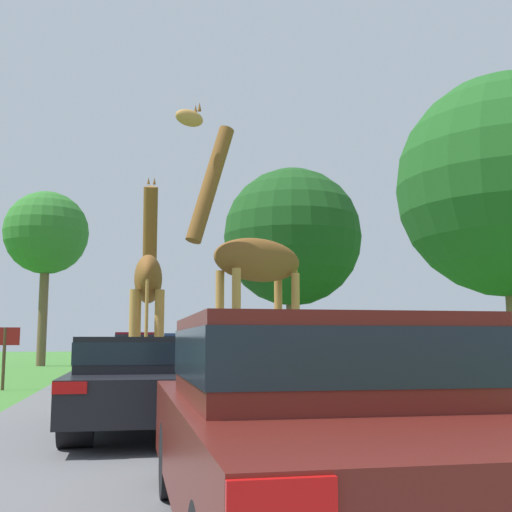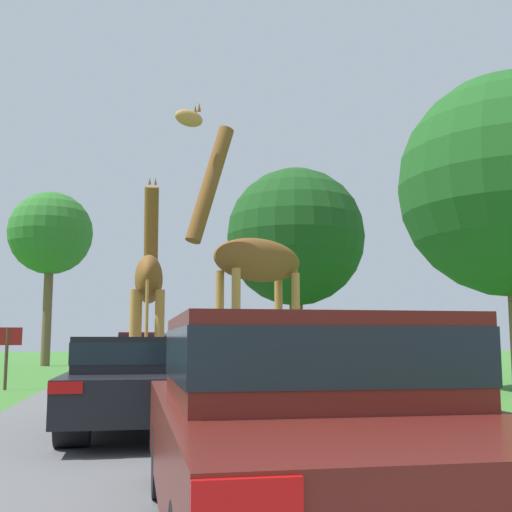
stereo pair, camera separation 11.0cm
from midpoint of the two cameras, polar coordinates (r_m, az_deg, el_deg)
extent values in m
cube|color=#5B5B5E|center=(29.29, -8.60, -9.84)|extent=(6.51, 120.00, 0.00)
cylinder|color=#B77F3D|center=(11.34, -1.52, -7.33)|extent=(0.16, 0.16, 2.48)
cylinder|color=#2D2319|center=(11.40, -1.54, -13.34)|extent=(0.21, 0.21, 0.10)
cylinder|color=#B77F3D|center=(11.77, -3.00, -7.33)|extent=(0.16, 0.16, 2.48)
cylinder|color=#2D2319|center=(11.82, -3.04, -13.12)|extent=(0.21, 0.21, 0.10)
cylinder|color=#B77F3D|center=(12.21, 3.83, -7.34)|extent=(0.16, 0.16, 2.48)
cylinder|color=#2D2319|center=(12.26, 3.88, -12.92)|extent=(0.21, 0.21, 0.10)
cylinder|color=#B77F3D|center=(12.60, 2.28, -7.35)|extent=(0.16, 0.16, 2.48)
cylinder|color=#2D2319|center=(12.65, 2.31, -12.77)|extent=(0.21, 0.21, 0.10)
ellipsoid|color=brown|center=(12.06, 0.47, -0.36)|extent=(2.05, 1.43, 0.82)
cylinder|color=brown|center=(11.68, -3.83, 6.44)|extent=(1.00, 0.69, 2.26)
ellipsoid|color=#B77F3D|center=(11.77, -5.71, 12.09)|extent=(0.61, 0.46, 0.30)
cylinder|color=#B77F3D|center=(12.59, 3.88, -3.77)|extent=(0.06, 0.06, 1.36)
cone|color=brown|center=(11.88, -4.81, 13.07)|extent=(0.07, 0.07, 0.16)
cone|color=brown|center=(11.98, -5.16, 12.89)|extent=(0.07, 0.07, 0.16)
cylinder|color=#B77F3D|center=(13.92, -10.32, -7.90)|extent=(0.18, 0.18, 2.17)
cylinder|color=#2D2319|center=(13.97, -10.42, -12.13)|extent=(0.24, 0.24, 0.11)
cylinder|color=#B77F3D|center=(13.91, -8.34, -7.94)|extent=(0.18, 0.18, 2.17)
cylinder|color=#2D2319|center=(13.96, -8.42, -12.18)|extent=(0.24, 0.24, 0.11)
cylinder|color=#B77F3D|center=(12.44, -10.58, -7.94)|extent=(0.18, 0.18, 2.17)
cylinder|color=#2D2319|center=(12.49, -10.69, -12.68)|extent=(0.24, 0.24, 0.11)
cylinder|color=#B77F3D|center=(12.43, -8.36, -7.99)|extent=(0.18, 0.18, 2.17)
cylinder|color=#2D2319|center=(12.48, -8.45, -12.73)|extent=(0.24, 0.24, 0.11)
ellipsoid|color=brown|center=(13.23, -9.27, -2.07)|extent=(0.65, 2.14, 0.97)
cylinder|color=brown|center=(14.48, -9.09, 2.23)|extent=(0.35, 0.91, 1.95)
ellipsoid|color=#B77F3D|center=(15.07, -8.98, 5.60)|extent=(0.26, 0.57, 0.30)
cylinder|color=#B77F3D|center=(12.18, -9.42, -4.41)|extent=(0.06, 0.06, 1.20)
cone|color=brown|center=(14.96, -9.23, 6.61)|extent=(0.07, 0.07, 0.16)
cone|color=brown|center=(14.96, -8.72, 6.60)|extent=(0.07, 0.07, 0.16)
cube|color=#561914|center=(4.07, 4.86, -16.76)|extent=(1.71, 4.20, 0.59)
cube|color=#561914|center=(4.02, 4.77, -9.02)|extent=(1.54, 1.89, 0.50)
cube|color=#19232D|center=(4.02, 4.77, -8.67)|extent=(1.55, 1.91, 0.30)
cube|color=red|center=(1.85, 1.04, -21.27)|extent=(0.31, 0.03, 0.14)
cylinder|color=black|center=(5.22, -6.61, -17.51)|extent=(0.34, 0.57, 0.57)
cylinder|color=black|center=(5.50, 8.41, -16.98)|extent=(0.34, 0.57, 0.57)
cube|color=maroon|center=(25.73, -10.08, -8.71)|extent=(1.91, 4.43, 0.67)
cube|color=maroon|center=(25.72, -10.05, -7.34)|extent=(1.72, 2.00, 0.56)
cube|color=#19232D|center=(25.72, -10.04, -7.28)|extent=(1.74, 2.02, 0.34)
cube|color=red|center=(23.50, -11.93, -8.20)|extent=(0.34, 0.03, 0.16)
cube|color=red|center=(23.52, -8.08, -8.29)|extent=(0.34, 0.03, 0.16)
cylinder|color=black|center=(27.07, -11.76, -9.21)|extent=(0.38, 0.71, 0.71)
cylinder|color=black|center=(27.09, -8.49, -9.28)|extent=(0.38, 0.71, 0.71)
cylinder|color=black|center=(24.41, -11.87, -9.40)|extent=(0.38, 0.71, 0.71)
cylinder|color=black|center=(24.43, -8.24, -9.48)|extent=(0.38, 0.71, 0.71)
cube|color=navy|center=(20.15, -5.55, -9.26)|extent=(1.85, 4.42, 0.67)
cube|color=navy|center=(20.14, -5.53, -7.60)|extent=(1.66, 1.99, 0.50)
cube|color=#19232D|center=(20.14, -5.53, -7.53)|extent=(1.68, 2.01, 0.30)
cube|color=red|center=(17.87, -7.35, -8.69)|extent=(0.33, 0.03, 0.16)
cube|color=red|center=(18.03, -2.47, -8.74)|extent=(0.33, 0.03, 0.16)
cylinder|color=black|center=(21.43, -7.88, -9.90)|extent=(0.37, 0.60, 0.60)
cylinder|color=black|center=(21.56, -3.90, -9.94)|extent=(0.37, 0.60, 0.60)
cylinder|color=black|center=(18.79, -7.48, -10.24)|extent=(0.37, 0.60, 0.60)
cylinder|color=black|center=(18.93, -2.93, -10.28)|extent=(0.37, 0.60, 0.60)
cube|color=black|center=(8.95, -9.79, -11.67)|extent=(1.93, 4.05, 0.51)
cube|color=black|center=(8.92, -9.72, -8.59)|extent=(1.74, 1.82, 0.45)
cube|color=#19232D|center=(8.92, -9.72, -8.44)|extent=(1.76, 1.84, 0.27)
cube|color=red|center=(6.93, -16.15, -11.19)|extent=(0.35, 0.03, 0.12)
cube|color=red|center=(6.97, -2.83, -11.46)|extent=(0.35, 0.03, 0.12)
cylinder|color=black|center=(10.19, -14.37, -12.19)|extent=(0.39, 0.66, 0.66)
cylinder|color=black|center=(10.21, -5.50, -12.38)|extent=(0.39, 0.66, 0.66)
cylinder|color=black|center=(7.78, -15.53, -13.66)|extent=(0.39, 0.66, 0.66)
cylinder|color=black|center=(7.81, -3.84, -13.88)|extent=(0.39, 0.66, 0.66)
cube|color=silver|center=(30.19, -3.85, -8.83)|extent=(1.82, 4.02, 0.52)
cube|color=silver|center=(30.18, -3.84, -7.84)|extent=(1.64, 1.81, 0.52)
cube|color=#19232D|center=(30.18, -3.84, -7.79)|extent=(1.66, 1.83, 0.31)
cube|color=red|center=(28.09, -4.88, -8.54)|extent=(0.33, 0.03, 0.12)
cube|color=red|center=(28.28, -1.84, -8.55)|extent=(0.33, 0.03, 0.12)
cylinder|color=black|center=(31.32, -5.46, -9.16)|extent=(0.36, 0.64, 0.64)
cylinder|color=black|center=(31.48, -2.79, -9.17)|extent=(0.36, 0.64, 0.64)
cylinder|color=black|center=(28.91, -5.02, -9.29)|extent=(0.36, 0.64, 0.64)
cylinder|color=black|center=(29.10, -2.13, -9.30)|extent=(0.36, 0.64, 0.64)
cylinder|color=brown|center=(26.69, 3.71, -5.10)|extent=(0.56, 0.56, 4.69)
sphere|color=#194719|center=(27.02, 3.66, 1.72)|extent=(5.79, 5.79, 5.79)
sphere|color=#1E561E|center=(17.37, 22.01, 5.91)|extent=(5.64, 5.64, 5.64)
cylinder|color=brown|center=(33.31, -17.96, -4.15)|extent=(0.44, 0.44, 5.96)
sphere|color=#2D7028|center=(33.69, -17.71, 1.96)|extent=(4.14, 4.14, 4.14)
cylinder|color=#4C3823|center=(17.21, -21.14, -8.50)|extent=(0.08, 0.08, 1.53)
cube|color=maroon|center=(17.21, -21.06, -6.68)|extent=(0.70, 0.04, 0.44)
camera|label=1|loc=(0.06, -89.74, -0.03)|focal=45.00mm
camera|label=2|loc=(0.06, 90.26, 0.03)|focal=45.00mm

